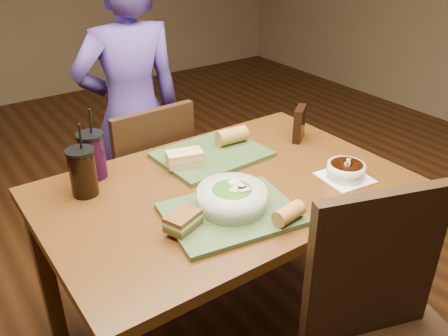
% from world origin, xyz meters
% --- Properties ---
extents(ground, '(6.00, 6.00, 0.00)m').
position_xyz_m(ground, '(0.00, 0.00, 0.00)').
color(ground, '#381C0B').
rests_on(ground, ground).
extents(dining_table, '(1.30, 0.85, 0.75)m').
position_xyz_m(dining_table, '(0.00, 0.00, 0.66)').
color(dining_table, '#4D2B0F').
rests_on(dining_table, ground).
extents(chair_near, '(0.53, 0.54, 0.98)m').
position_xyz_m(chair_near, '(0.11, -0.70, 0.54)').
color(chair_near, black).
rests_on(chair_near, ground).
extents(chair_far, '(0.40, 0.40, 0.90)m').
position_xyz_m(chair_far, '(-0.03, 0.57, 0.50)').
color(chair_far, black).
rests_on(chair_far, ground).
extents(diner, '(0.58, 0.41, 1.49)m').
position_xyz_m(diner, '(0.03, 0.85, 0.74)').
color(diner, '#412D7C').
rests_on(diner, ground).
extents(tray_near, '(0.47, 0.38, 0.02)m').
position_xyz_m(tray_near, '(-0.10, -0.18, 0.76)').
color(tray_near, '#364B28').
rests_on(tray_near, dining_table).
extents(tray_far, '(0.43, 0.34, 0.02)m').
position_xyz_m(tray_far, '(0.09, 0.21, 0.76)').
color(tray_far, '#364B28').
rests_on(tray_far, dining_table).
extents(salad_bowl, '(0.23, 0.23, 0.08)m').
position_xyz_m(salad_bowl, '(-0.08, -0.16, 0.81)').
color(salad_bowl, silver).
rests_on(salad_bowl, tray_near).
extents(soup_bowl, '(0.19, 0.19, 0.07)m').
position_xyz_m(soup_bowl, '(0.40, -0.22, 0.78)').
color(soup_bowl, white).
rests_on(soup_bowl, dining_table).
extents(sandwich_near, '(0.13, 0.11, 0.05)m').
position_xyz_m(sandwich_near, '(-0.27, -0.17, 0.79)').
color(sandwich_near, '#593819').
rests_on(sandwich_near, tray_near).
extents(sandwich_far, '(0.15, 0.11, 0.05)m').
position_xyz_m(sandwich_far, '(-0.05, 0.19, 0.80)').
color(sandwich_far, tan).
rests_on(sandwich_far, tray_far).
extents(baguette_near, '(0.11, 0.07, 0.05)m').
position_xyz_m(baguette_near, '(0.02, -0.32, 0.79)').
color(baguette_near, '#AD7533').
rests_on(baguette_near, tray_near).
extents(baguette_far, '(0.14, 0.07, 0.07)m').
position_xyz_m(baguette_far, '(0.21, 0.24, 0.80)').
color(baguette_far, '#AD7533').
rests_on(baguette_far, tray_far).
extents(cup_cola, '(0.10, 0.10, 0.27)m').
position_xyz_m(cup_cola, '(-0.43, 0.23, 0.84)').
color(cup_cola, black).
rests_on(cup_cola, dining_table).
extents(cup_berry, '(0.10, 0.10, 0.27)m').
position_xyz_m(cup_berry, '(-0.36, 0.33, 0.84)').
color(cup_berry, black).
rests_on(cup_berry, dining_table).
extents(chip_bag, '(0.11, 0.09, 0.15)m').
position_xyz_m(chip_bag, '(0.50, 0.14, 0.82)').
color(chip_bag, black).
rests_on(chip_bag, dining_table).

